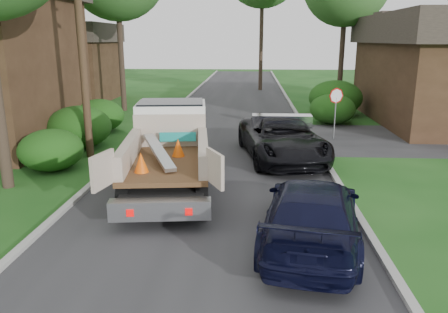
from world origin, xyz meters
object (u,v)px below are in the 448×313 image
black_pickup (282,138)px  navy_suv (312,213)px  stop_sign (336,102)px  house_left_far (65,61)px  flatbed_truck (170,141)px  utility_pole (80,27)px

black_pickup → navy_suv: (0.20, -7.60, -0.08)m
stop_sign → black_pickup: size_ratio=0.41×
stop_sign → house_left_far: size_ratio=0.33×
black_pickup → navy_suv: size_ratio=1.15×
black_pickup → flatbed_truck: bearing=-152.3°
stop_sign → utility_pole: bearing=-159.4°
house_left_far → flatbed_truck: bearing=-59.1°
navy_suv → flatbed_truck: bearing=-37.8°
utility_pole → navy_suv: (8.08, -7.48, -4.40)m
house_left_far → navy_suv: size_ratio=1.42×
utility_pole → black_pickup: bearing=0.9°
stop_sign → navy_suv: stop_sign is taller
stop_sign → house_left_far: house_left_far is taller
house_left_far → black_pickup: house_left_far is taller
utility_pole → flatbed_truck: size_ratio=1.42×
utility_pole → flatbed_truck: utility_pole is taller
black_pickup → navy_suv: bearing=-98.2°
flatbed_truck → navy_suv: flatbed_truck is taller
house_left_far → stop_sign: bearing=-34.8°
black_pickup → navy_suv: 7.60m
house_left_far → flatbed_truck: 23.30m
utility_pole → navy_suv: 11.86m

